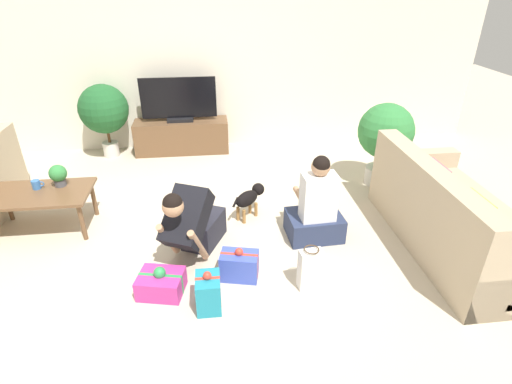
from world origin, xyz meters
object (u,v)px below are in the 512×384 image
Objects in this scene: person_sitting at (316,210)px; dog at (250,197)px; potted_plant_back_left at (104,110)px; gift_box_b at (161,283)px; sofa_right at (451,219)px; tv at (179,102)px; gift_box_c at (208,292)px; tabletop_plant at (58,175)px; tv_console at (182,136)px; potted_plant_corner_right at (385,135)px; person_kneeling at (193,222)px; mug at (36,185)px; coffee_table at (39,197)px; gift_bag_a at (310,269)px; gift_box_a at (239,265)px.

person_sitting reaches higher than dog.
gift_box_b is (0.96, -2.94, -0.58)m from potted_plant_back_left.
tv is at bearing 44.50° from sofa_right.
tabletop_plant reaches higher than gift_box_c.
person_sitting is (1.38, -2.37, 0.07)m from tv_console.
dog is at bearing 70.64° from gift_box_c.
potted_plant_corner_right is 2.54m from person_kneeling.
tv is 3.06m from gift_box_b.
potted_plant_corner_right reaches higher than mug.
gift_bag_a is (2.45, -1.16, -0.19)m from coffee_table.
potted_plant_corner_right reaches higher than gift_box_c.
person_sitting is (-1.22, 0.27, 0.02)m from sofa_right.
person_sitting is at bearing -11.36° from mug.
gift_box_c is at bearing -84.06° from tv.
sofa_right is 1.25m from person_sitting.
person_kneeling reaches higher than gift_box_a.
gift_bag_a is (-1.29, -1.75, -0.45)m from potted_plant_corner_right.
potted_plant_corner_right reaches higher than dog.
gift_box_a is 0.92× the size of gift_bag_a.
potted_plant_back_left is 3.47m from gift_box_c.
tv_console reaches higher than gift_box_c.
potted_plant_back_left is 1.15× the size of person_sitting.
potted_plant_corner_right reaches higher than person_sitting.
potted_plant_back_left is at bearing 86.79° from tabletop_plant.
gift_bag_a is at bearing -6.46° from person_kneeling.
person_sitting is 2.56m from tabletop_plant.
tabletop_plant is at bearing -121.80° from tv_console.
dog is at bearing -67.57° from tv_console.
gift_bag_a is at bearing -18.60° from gift_box_a.
tv_console is (1.29, 1.91, -0.14)m from coffee_table.
gift_box_b is (-0.64, -0.11, -0.03)m from gift_box_a.
person_kneeling reaches higher than dog.
dog reaches higher than gift_box_a.
person_sitting is 0.74m from gift_bag_a.
dog is at bearing -160.40° from potted_plant_corner_right.
potted_plant_back_left is 2.75× the size of dog.
coffee_table is at bearing -170.99° from potted_plant_corner_right.
gift_bag_a is at bearing -26.63° from mug.
gift_box_b is at bearing 176.46° from gift_bag_a.
person_kneeling is (1.51, -0.58, -0.04)m from coffee_table.
dog is 1.66× the size of tabletop_plant.
person_kneeling reaches higher than gift_box_c.
tabletop_plant reaches higher than gift_box_b.
gift_box_c is 0.90× the size of gift_bag_a.
gift_bag_a is (-0.22, -0.70, -0.12)m from person_sitting.
mug is (-2.11, 0.08, 0.23)m from dog.
coffee_table is 2.08m from dog.
potted_plant_back_left is 8.49× the size of mug.
potted_plant_back_left is at bearing 1.71° from dog.
mug is at bearing 140.15° from gift_box_c.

